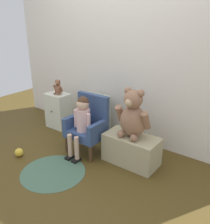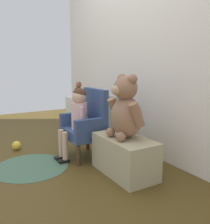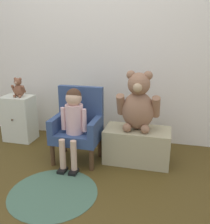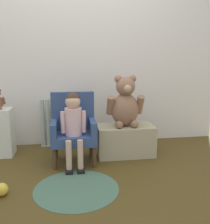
{
  "view_description": "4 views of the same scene",
  "coord_description": "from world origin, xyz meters",
  "px_view_note": "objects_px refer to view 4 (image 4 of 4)",
  "views": [
    {
      "loc": [
        1.85,
        -1.56,
        1.64
      ],
      "look_at": [
        0.27,
        0.54,
        0.61
      ],
      "focal_mm": 40.0,
      "sensor_mm": 36.0,
      "label": 1
    },
    {
      "loc": [
        2.32,
        -0.57,
        0.97
      ],
      "look_at": [
        0.27,
        0.63,
        0.53
      ],
      "focal_mm": 40.0,
      "sensor_mm": 36.0,
      "label": 2
    },
    {
      "loc": [
        0.8,
        -1.61,
        1.22
      ],
      "look_at": [
        0.26,
        0.54,
        0.53
      ],
      "focal_mm": 40.0,
      "sensor_mm": 36.0,
      "label": 3
    },
    {
      "loc": [
        -0.08,
        -1.97,
        1.06
      ],
      "look_at": [
        0.31,
        0.58,
        0.53
      ],
      "focal_mm": 40.0,
      "sensor_mm": 36.0,
      "label": 4
    }
  ],
  "objects_px": {
    "low_bench": "(125,140)",
    "floor_rug": "(77,188)",
    "radiator": "(56,123)",
    "child_figure": "(73,119)",
    "large_teddy_bear": "(125,104)",
    "child_armchair": "(73,128)",
    "toy_ball": "(2,190)"
  },
  "relations": [
    {
      "from": "low_bench",
      "to": "floor_rug",
      "type": "height_order",
      "value": "low_bench"
    },
    {
      "from": "radiator",
      "to": "child_figure",
      "type": "xyz_separation_m",
      "value": [
        0.21,
        -0.62,
        0.2
      ]
    },
    {
      "from": "low_bench",
      "to": "large_teddy_bear",
      "type": "xyz_separation_m",
      "value": [
        -0.01,
        0.01,
        0.42
      ]
    },
    {
      "from": "large_teddy_bear",
      "to": "child_armchair",
      "type": "bearing_deg",
      "value": -170.31
    },
    {
      "from": "radiator",
      "to": "large_teddy_bear",
      "type": "height_order",
      "value": "large_teddy_bear"
    },
    {
      "from": "child_armchair",
      "to": "large_teddy_bear",
      "type": "bearing_deg",
      "value": 9.69
    },
    {
      "from": "low_bench",
      "to": "floor_rug",
      "type": "xyz_separation_m",
      "value": [
        -0.58,
        -0.7,
        -0.17
      ]
    },
    {
      "from": "child_figure",
      "to": "toy_ball",
      "type": "bearing_deg",
      "value": -138.74
    },
    {
      "from": "child_figure",
      "to": "large_teddy_bear",
      "type": "xyz_separation_m",
      "value": [
        0.58,
        0.21,
        0.1
      ]
    },
    {
      "from": "toy_ball",
      "to": "large_teddy_bear",
      "type": "bearing_deg",
      "value": 32.05
    },
    {
      "from": "radiator",
      "to": "child_armchair",
      "type": "bearing_deg",
      "value": -67.85
    },
    {
      "from": "low_bench",
      "to": "toy_ball",
      "type": "relative_size",
      "value": 6.1
    },
    {
      "from": "child_armchair",
      "to": "low_bench",
      "type": "bearing_deg",
      "value": 8.45
    },
    {
      "from": "child_armchair",
      "to": "toy_ball",
      "type": "xyz_separation_m",
      "value": [
        -0.59,
        -0.63,
        -0.31
      ]
    },
    {
      "from": "radiator",
      "to": "floor_rug",
      "type": "height_order",
      "value": "radiator"
    },
    {
      "from": "low_bench",
      "to": "floor_rug",
      "type": "bearing_deg",
      "value": -129.58
    },
    {
      "from": "radiator",
      "to": "floor_rug",
      "type": "bearing_deg",
      "value": -79.45
    },
    {
      "from": "child_armchair",
      "to": "large_teddy_bear",
      "type": "relative_size",
      "value": 1.3
    },
    {
      "from": "child_figure",
      "to": "floor_rug",
      "type": "distance_m",
      "value": 0.7
    },
    {
      "from": "floor_rug",
      "to": "child_armchair",
      "type": "bearing_deg",
      "value": 90.18
    },
    {
      "from": "child_armchair",
      "to": "floor_rug",
      "type": "height_order",
      "value": "child_armchair"
    },
    {
      "from": "child_armchair",
      "to": "toy_ball",
      "type": "bearing_deg",
      "value": -133.09
    },
    {
      "from": "child_armchair",
      "to": "low_bench",
      "type": "distance_m",
      "value": 0.62
    },
    {
      "from": "floor_rug",
      "to": "toy_ball",
      "type": "height_order",
      "value": "toy_ball"
    },
    {
      "from": "radiator",
      "to": "child_figure",
      "type": "bearing_deg",
      "value": -71.58
    },
    {
      "from": "radiator",
      "to": "child_armchair",
      "type": "xyz_separation_m",
      "value": [
        0.21,
        -0.51,
        0.07
      ]
    },
    {
      "from": "child_armchair",
      "to": "radiator",
      "type": "bearing_deg",
      "value": 112.15
    },
    {
      "from": "child_armchair",
      "to": "floor_rug",
      "type": "xyz_separation_m",
      "value": [
        0.0,
        -0.62,
        -0.36
      ]
    },
    {
      "from": "child_figure",
      "to": "floor_rug",
      "type": "height_order",
      "value": "child_figure"
    },
    {
      "from": "child_armchair",
      "to": "large_teddy_bear",
      "type": "xyz_separation_m",
      "value": [
        0.58,
        0.1,
        0.23
      ]
    },
    {
      "from": "child_figure",
      "to": "floor_rug",
      "type": "xyz_separation_m",
      "value": [
        0.0,
        -0.5,
        -0.49
      ]
    },
    {
      "from": "child_armchair",
      "to": "floor_rug",
      "type": "bearing_deg",
      "value": -89.82
    }
  ]
}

